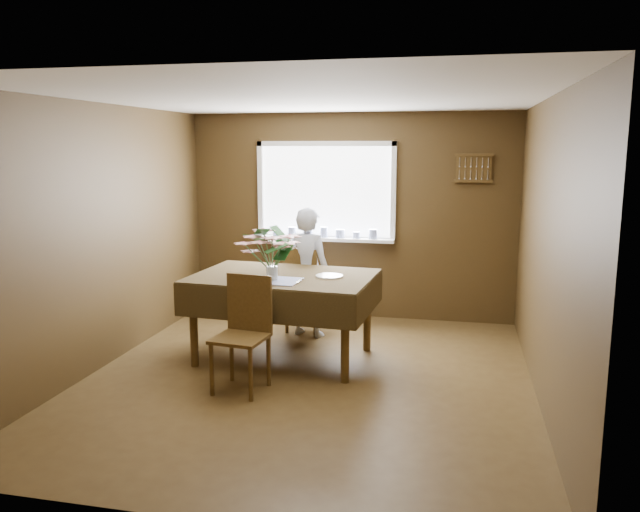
% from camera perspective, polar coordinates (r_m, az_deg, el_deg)
% --- Properties ---
extents(floor, '(4.50, 4.50, 0.00)m').
position_cam_1_polar(floor, '(5.79, -1.20, -11.22)').
color(floor, '#443117').
rests_on(floor, ground).
extents(ceiling, '(4.50, 4.50, 0.00)m').
position_cam_1_polar(ceiling, '(5.42, -1.30, 14.27)').
color(ceiling, white).
rests_on(ceiling, wall_back).
extents(wall_back, '(4.00, 0.00, 4.00)m').
position_cam_1_polar(wall_back, '(7.65, 2.75, 3.63)').
color(wall_back, brown).
rests_on(wall_back, floor).
extents(wall_front, '(4.00, 0.00, 4.00)m').
position_cam_1_polar(wall_front, '(3.37, -10.38, -4.70)').
color(wall_front, brown).
rests_on(wall_front, floor).
extents(wall_left, '(0.00, 4.50, 4.50)m').
position_cam_1_polar(wall_left, '(6.25, -19.37, 1.64)').
color(wall_left, brown).
rests_on(wall_left, floor).
extents(wall_right, '(0.00, 4.50, 4.50)m').
position_cam_1_polar(wall_right, '(5.36, 19.99, 0.31)').
color(wall_right, brown).
rests_on(wall_right, floor).
extents(window_assembly, '(1.72, 0.20, 1.22)m').
position_cam_1_polar(window_assembly, '(7.65, 0.48, 4.34)').
color(window_assembly, white).
rests_on(window_assembly, wall_back).
extents(spoon_rack, '(0.44, 0.05, 0.33)m').
position_cam_1_polar(spoon_rack, '(7.47, 13.88, 7.81)').
color(spoon_rack, '#513A1A').
rests_on(spoon_rack, wall_back).
extents(dining_table, '(1.83, 1.31, 0.86)m').
position_cam_1_polar(dining_table, '(6.15, -3.38, -2.71)').
color(dining_table, '#513A1A').
rests_on(dining_table, floor).
extents(chair_far, '(0.51, 0.51, 0.99)m').
position_cam_1_polar(chair_far, '(7.04, -1.41, -2.82)').
color(chair_far, '#513A1A').
rests_on(chair_far, floor).
extents(chair_near, '(0.48, 0.48, 0.99)m').
position_cam_1_polar(chair_near, '(5.49, -6.93, -6.55)').
color(chair_near, '#513A1A').
rests_on(chair_near, floor).
extents(seated_woman, '(0.60, 0.47, 1.45)m').
position_cam_1_polar(seated_woman, '(6.91, -1.12, -1.48)').
color(seated_woman, white).
rests_on(seated_woman, floor).
extents(flower_bouquet, '(0.54, 0.54, 0.47)m').
position_cam_1_polar(flower_bouquet, '(5.85, -4.44, 0.69)').
color(flower_bouquet, white).
rests_on(flower_bouquet, dining_table).
extents(side_plate, '(0.31, 0.31, 0.01)m').
position_cam_1_polar(side_plate, '(6.05, 0.87, -1.84)').
color(side_plate, white).
rests_on(side_plate, dining_table).
extents(table_knife, '(0.02, 0.22, 0.00)m').
position_cam_1_polar(table_knife, '(5.84, -1.85, -2.24)').
color(table_knife, silver).
rests_on(table_knife, dining_table).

